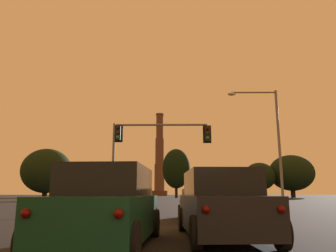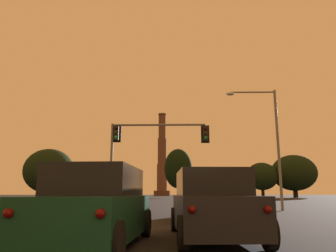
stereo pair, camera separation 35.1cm
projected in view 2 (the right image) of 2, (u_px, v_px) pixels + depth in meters
name	position (u px, v px, depth m)	size (l,w,h in m)	color
suv_center_lane_second	(211.00, 205.00, 9.10)	(2.32, 4.98, 1.86)	black
suv_left_lane_second	(96.00, 207.00, 7.78)	(2.32, 4.98, 1.86)	#0F3823
sedan_center_lane_front	(196.00, 206.00, 15.15)	(2.01, 4.72, 1.43)	#0F3823
traffic_light_overhead_left	(145.00, 143.00, 22.59)	(6.96, 0.50, 6.01)	slate
street_lamp	(269.00, 134.00, 24.80)	(3.86, 0.36, 9.10)	slate
smokestack	(162.00, 163.00, 158.98)	(7.87, 7.87, 40.34)	#523427
treeline_right_mid	(178.00, 169.00, 91.58)	(7.75, 6.97, 13.55)	black
treeline_center_left	(49.00, 171.00, 90.87)	(13.73, 12.36, 13.47)	black
treeline_center_right	(262.00, 176.00, 96.06)	(9.18, 8.26, 10.16)	black
treeline_left_mid	(294.00, 173.00, 97.50)	(13.35, 12.01, 12.58)	black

